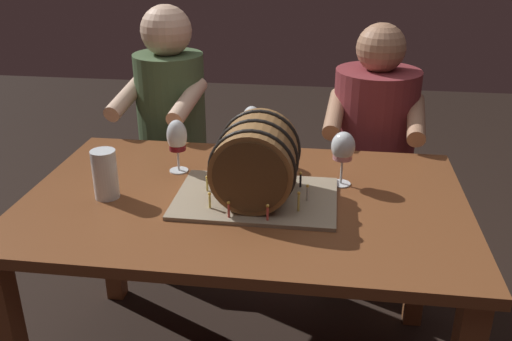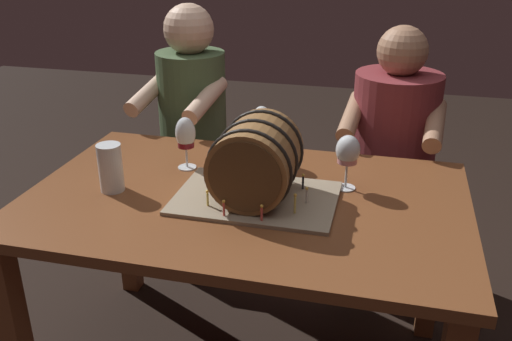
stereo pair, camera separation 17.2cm
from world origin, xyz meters
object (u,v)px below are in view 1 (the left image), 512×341
object	(u,v)px
wine_glass_amber	(252,124)
person_seated_left	(174,154)
dining_table	(245,225)
barrel_cake	(256,164)
wine_glass_red	(177,138)
wine_glass_rose	(343,149)
beer_pint	(105,176)
person_seated_right	(371,165)

from	to	relation	value
wine_glass_amber	person_seated_left	distance (m)	0.68
dining_table	barrel_cake	xyz separation A→B (m)	(0.04, -0.02, 0.23)
dining_table	wine_glass_amber	world-z (taller)	wine_glass_amber
dining_table	barrel_cake	bearing A→B (deg)	-23.34
dining_table	wine_glass_amber	xyz separation A→B (m)	(-0.02, 0.30, 0.24)
wine_glass_red	barrel_cake	bearing A→B (deg)	-31.70
wine_glass_rose	wine_glass_amber	bearing A→B (deg)	153.09
wine_glass_red	wine_glass_rose	world-z (taller)	wine_glass_red
wine_glass_rose	person_seated_left	xyz separation A→B (m)	(-0.75, 0.60, -0.30)
beer_pint	dining_table	bearing A→B (deg)	8.27
dining_table	person_seated_left	bearing A→B (deg)	121.27
barrel_cake	person_seated_left	distance (m)	0.94
barrel_cake	beer_pint	xyz separation A→B (m)	(-0.47, -0.05, -0.05)
barrel_cake	wine_glass_rose	size ratio (longest dim) A/B	2.73
wine_glass_rose	wine_glass_amber	xyz separation A→B (m)	(-0.32, 0.16, 0.01)
barrel_cake	wine_glass_amber	world-z (taller)	barrel_cake
dining_table	wine_glass_amber	size ratio (longest dim) A/B	6.77
wine_glass_rose	dining_table	bearing A→B (deg)	-156.08
person_seated_left	person_seated_right	world-z (taller)	person_seated_left
wine_glass_red	person_seated_right	xyz separation A→B (m)	(0.70, 0.57, -0.30)
barrel_cake	wine_glass_rose	bearing A→B (deg)	29.90
wine_glass_red	person_seated_right	distance (m)	0.95
dining_table	person_seated_right	bearing A→B (deg)	58.78
wine_glass_red	wine_glass_rose	size ratio (longest dim) A/B	1.02
person_seated_right	wine_glass_red	bearing A→B (deg)	-141.14
barrel_cake	wine_glass_rose	world-z (taller)	barrel_cake
dining_table	barrel_cake	world-z (taller)	barrel_cake
person_seated_right	person_seated_left	bearing A→B (deg)	-179.98
dining_table	wine_glass_rose	world-z (taller)	wine_glass_rose
wine_glass_red	wine_glass_rose	distance (m)	0.56
dining_table	wine_glass_amber	bearing A→B (deg)	93.64
beer_pint	person_seated_left	bearing A→B (deg)	91.16
person_seated_left	wine_glass_rose	bearing A→B (deg)	-38.65
barrel_cake	person_seated_right	size ratio (longest dim) A/B	0.43
dining_table	wine_glass_red	bearing A→B (deg)	147.13
wine_glass_rose	beer_pint	xyz separation A→B (m)	(-0.73, -0.20, -0.05)
wine_glass_amber	beer_pint	size ratio (longest dim) A/B	1.31
wine_glass_amber	barrel_cake	bearing A→B (deg)	-79.47
dining_table	person_seated_right	xyz separation A→B (m)	(0.44, 0.73, -0.08)
person_seated_left	beer_pint	bearing A→B (deg)	-88.84
beer_pint	person_seated_left	xyz separation A→B (m)	(-0.02, 0.80, -0.25)
barrel_cake	person_seated_right	world-z (taller)	person_seated_right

